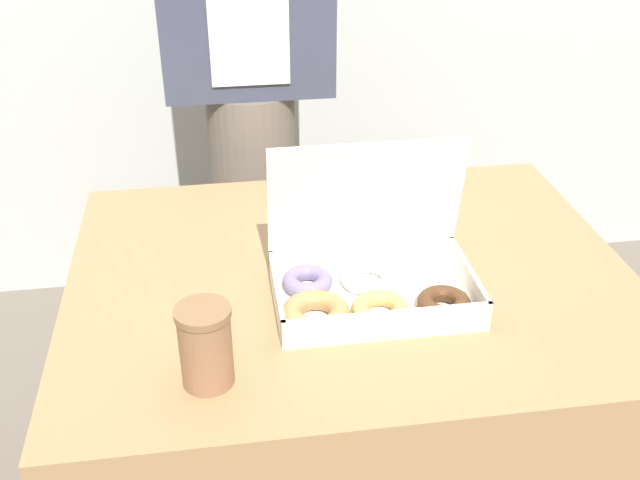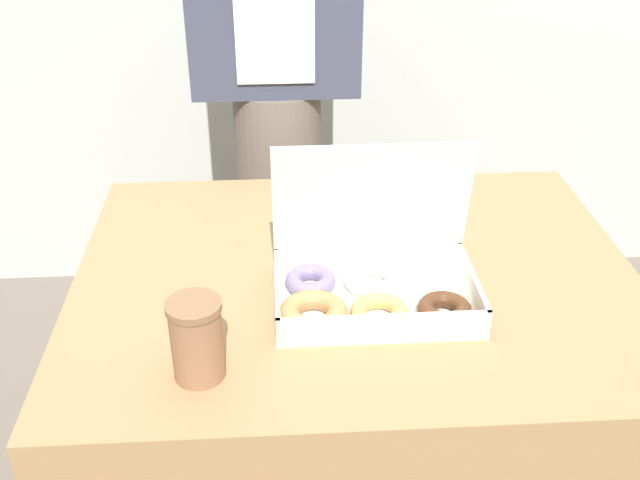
% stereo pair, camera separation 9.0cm
% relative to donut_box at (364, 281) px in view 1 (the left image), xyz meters
% --- Properties ---
extents(table, '(1.04, 0.81, 0.75)m').
position_rel_donut_box_xyz_m(table, '(-0.00, 0.10, -0.42)').
color(table, '#99754C').
rests_on(table, ground_plane).
extents(donut_box, '(0.34, 0.23, 0.27)m').
position_rel_donut_box_xyz_m(donut_box, '(0.00, 0.00, 0.00)').
color(donut_box, white).
rests_on(donut_box, table).
extents(coffee_cup, '(0.08, 0.08, 0.13)m').
position_rel_donut_box_xyz_m(coffee_cup, '(-0.27, -0.17, 0.02)').
color(coffee_cup, '#8C6042').
rests_on(coffee_cup, table).
extents(person_customer, '(0.41, 0.23, 1.67)m').
position_rel_donut_box_xyz_m(person_customer, '(-0.14, 0.77, 0.12)').
color(person_customer, '#665B51').
rests_on(person_customer, ground_plane).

